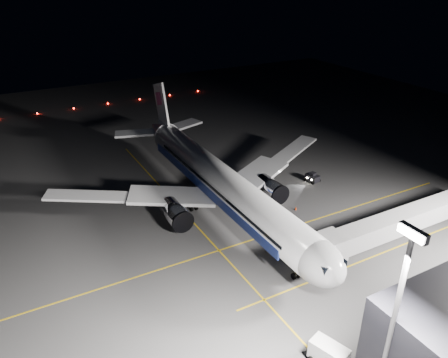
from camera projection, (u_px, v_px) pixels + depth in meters
ground at (222, 210)px, 74.48m from camera, size 200.00×200.00×0.00m
guide_line_main at (254, 239)px, 66.61m from camera, size 0.25×80.00×0.01m
guide_line_cross at (190, 219)px, 71.88m from camera, size 70.00×0.25×0.01m
guide_line_side at (359, 262)px, 61.48m from camera, size 0.25×40.00×0.01m
airliner at (219, 181)px, 73.05m from camera, size 61.48×54.22×16.64m
jet_bridge at (405, 220)px, 62.94m from camera, size 3.60×34.40×6.30m
floodlight_mast_south at (394, 316)px, 34.95m from camera, size 2.40×0.67×20.70m
taxiway_lights at (108, 104)px, 131.02m from camera, size 0.44×60.44×0.44m
service_truck at (333, 357)px, 44.93m from camera, size 5.44×3.51×2.60m
baggage_tug at (312, 177)px, 84.07m from camera, size 2.89×2.46×1.89m
safety_cone_a at (296, 208)px, 74.57m from camera, size 0.39×0.39×0.58m
safety_cone_b at (249, 198)px, 77.66m from camera, size 0.42×0.42×0.63m
safety_cone_c at (241, 193)px, 79.56m from camera, size 0.41×0.41×0.62m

